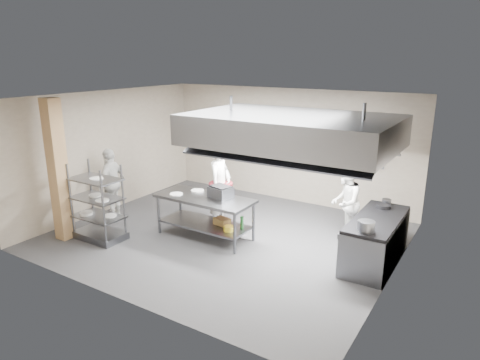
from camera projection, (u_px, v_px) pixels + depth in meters
The scene contains 23 objects.
floor at pixel (226, 236), 9.36m from camera, with size 7.00×7.00×0.00m, color #343436.
ceiling at pixel (224, 97), 8.52m from camera, with size 7.00×7.00×0.00m, color silver.
wall_back at pixel (288, 145), 11.38m from camera, with size 7.00×7.00×0.00m, color gray.
wall_left at pixel (109, 151), 10.72m from camera, with size 6.00×6.00×0.00m, color gray.
wall_right at pixel (398, 198), 7.16m from camera, with size 6.00×6.00×0.00m, color gray.
column at pixel (58, 171), 8.86m from camera, with size 0.30×0.30×3.00m, color tan.
exhaust_hood at pixel (291, 130), 8.35m from camera, with size 4.00×2.50×0.60m, color slate.
hood_strip_a at pixel (251, 141), 8.90m from camera, with size 1.60×0.12×0.04m, color white.
hood_strip_b at pixel (334, 151), 7.99m from camera, with size 1.60×0.12×0.04m, color white.
wall_shelf at pixel (352, 155), 10.34m from camera, with size 1.50×0.28×0.04m, color slate.
island at pixel (205, 217), 9.21m from camera, with size 2.15×0.90×0.91m, color slate, non-canonical shape.
island_worktop at pixel (205, 198), 9.09m from camera, with size 2.15×0.90×0.06m, color slate.
island_undershelf at pixel (205, 224), 9.25m from camera, with size 1.98×0.81×0.04m, color slate.
pass_rack at pixel (97, 202), 9.02m from camera, with size 1.10×0.64×1.65m, color slate, non-canonical shape.
cooking_range at pixel (375, 241), 8.08m from camera, with size 0.80×2.00×0.84m, color gray.
range_top at pixel (377, 219), 7.96m from camera, with size 0.78×1.96×0.06m, color black.
chef_head at pixel (220, 186), 9.67m from camera, with size 0.70×0.46×1.93m, color white.
chef_line at pixel (345, 202), 8.98m from camera, with size 0.81×0.63×1.66m, color white.
chef_plating at pixel (112, 183), 10.29m from camera, with size 1.00×0.42×1.70m, color silver.
griddle at pixel (221, 192), 9.03m from camera, with size 0.47×0.36×0.23m, color slate.
wicker_basket at pixel (222, 221), 9.14m from camera, with size 0.33×0.23×0.15m, color olive.
stockpot at pixel (367, 226), 7.29m from camera, with size 0.27×0.27×0.19m, color gray.
plate_stack at pixel (98, 215), 9.11m from camera, with size 0.28×0.28×0.05m, color white.
Camera 1 is at (4.84, -7.17, 3.79)m, focal length 32.00 mm.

